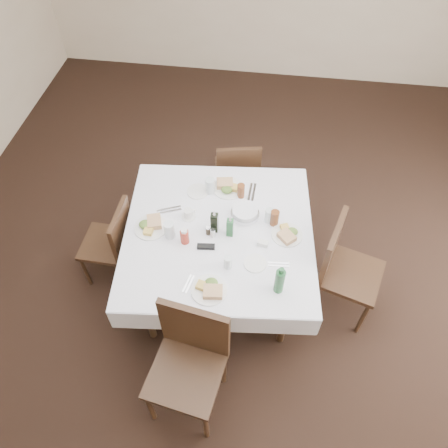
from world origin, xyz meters
name	(u,v)px	position (x,y,z in m)	size (l,w,h in m)	color
ground_plane	(243,284)	(0.00, 0.00, 0.00)	(7.00, 7.00, 0.00)	black
room_shell	(253,137)	(0.00, 0.00, 1.71)	(6.04, 7.04, 2.80)	beige
dining_table	(219,237)	(-0.22, -0.01, 0.69)	(1.61, 1.61, 0.76)	black
chair_north	(237,171)	(-0.18, 0.96, 0.49)	(0.48, 0.48, 0.86)	black
chair_south	(190,356)	(-0.27, -0.96, 0.58)	(0.55, 0.55, 1.02)	black
chair_east	(342,264)	(0.77, -0.05, 0.55)	(0.57, 0.57, 0.97)	black
chair_west	(114,240)	(-1.12, -0.01, 0.49)	(0.41, 0.41, 0.85)	black
meal_north	(228,187)	(-0.21, 0.45, 0.78)	(0.26, 0.26, 0.06)	white
meal_south	(210,289)	(-0.20, -0.55, 0.78)	(0.26, 0.26, 0.06)	white
meal_east	(288,234)	(0.32, 0.02, 0.78)	(0.24, 0.24, 0.05)	white
meal_west	(151,225)	(-0.75, -0.05, 0.78)	(0.26, 0.26, 0.06)	white
side_plate_a	(198,191)	(-0.45, 0.38, 0.77)	(0.18, 0.18, 0.01)	white
side_plate_b	(255,263)	(0.09, -0.28, 0.77)	(0.17, 0.17, 0.01)	white
water_n	(210,186)	(-0.35, 0.39, 0.83)	(0.08, 0.08, 0.15)	silver
water_s	(228,262)	(-0.10, -0.33, 0.82)	(0.06, 0.06, 0.11)	silver
water_e	(269,216)	(0.16, 0.15, 0.83)	(0.07, 0.07, 0.13)	silver
water_w	(169,230)	(-0.58, -0.11, 0.84)	(0.08, 0.08, 0.15)	silver
iced_tea_a	(241,191)	(-0.09, 0.38, 0.83)	(0.06, 0.06, 0.13)	brown
iced_tea_b	(275,218)	(0.20, 0.12, 0.83)	(0.07, 0.07, 0.14)	brown
bread_basket	(245,213)	(-0.03, 0.17, 0.80)	(0.23, 0.23, 0.08)	silver
oil_cruet_dark	(214,222)	(-0.25, 0.00, 0.86)	(0.05, 0.05, 0.23)	black
oil_cruet_green	(230,227)	(-0.13, -0.03, 0.85)	(0.05, 0.05, 0.21)	#20592D
ketchup_bottle	(185,236)	(-0.46, -0.15, 0.83)	(0.07, 0.07, 0.14)	#A82C1C
salt_shaker	(213,233)	(-0.26, -0.07, 0.80)	(0.04, 0.04, 0.08)	white
pepper_shaker	(208,230)	(-0.29, -0.05, 0.80)	(0.04, 0.04, 0.08)	#3B3121
coffee_mug	(189,214)	(-0.48, 0.10, 0.80)	(0.11, 0.11, 0.08)	white
sunglasses	(206,247)	(-0.29, -0.18, 0.78)	(0.14, 0.06, 0.03)	black
green_bottle	(280,281)	(0.27, -0.47, 0.88)	(0.07, 0.07, 0.26)	#20592D
sugar_caddy	(263,243)	(0.13, -0.10, 0.78)	(0.09, 0.06, 0.04)	white
cutlery_n	(252,192)	(0.00, 0.44, 0.77)	(0.06, 0.21, 0.01)	silver
cutlery_s	(188,284)	(-0.36, -0.52, 0.77)	(0.07, 0.16, 0.01)	silver
cutlery_e	(279,264)	(0.27, -0.26, 0.77)	(0.16, 0.05, 0.01)	silver
cutlery_w	(169,210)	(-0.65, 0.15, 0.77)	(0.20, 0.12, 0.01)	silver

